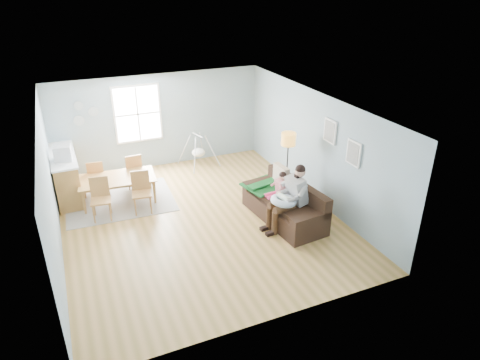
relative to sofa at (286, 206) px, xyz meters
name	(u,v)px	position (x,y,z in m)	size (l,w,h in m)	color
room	(195,119)	(-1.86, 0.72, 2.11)	(8.40, 9.40, 3.90)	olive
window	(138,114)	(-2.46, 4.18, 1.33)	(1.32, 0.08, 1.62)	white
pictures	(341,142)	(1.11, -0.33, 1.53)	(0.05, 1.34, 0.74)	white
wall_plates	(84,113)	(-3.86, 4.19, 1.51)	(0.67, 0.02, 0.66)	#889EA4
sofa	(286,206)	(0.00, 0.00, 0.00)	(1.17, 2.29, 0.89)	black
green_throw	(266,185)	(-0.16, 0.72, 0.25)	(1.01, 0.85, 0.04)	#135323
beige_pillow	(281,176)	(0.17, 0.60, 0.49)	(0.14, 0.52, 0.52)	#C1AC93
father	(290,196)	(-0.10, -0.33, 0.46)	(1.06, 0.52, 1.46)	gray
nursing_pillow	(283,201)	(-0.27, -0.34, 0.38)	(0.57, 0.57, 0.16)	#CBE2FD
infant	(283,197)	(-0.28, -0.31, 0.45)	(0.20, 0.39, 0.14)	white
toddler	(279,187)	(-0.10, 0.20, 0.43)	(0.56, 0.30, 0.86)	silver
floor_lamp	(288,145)	(0.51, 0.93, 1.11)	(0.35, 0.35, 1.72)	black
storage_cube	(299,224)	(-0.06, -0.72, -0.07)	(0.53, 0.49, 0.50)	white
rug	(120,201)	(-3.41, 2.36, -0.31)	(2.58, 1.96, 0.01)	gray
dining_table	(119,190)	(-3.41, 2.36, 0.01)	(1.83, 1.02, 0.64)	olive
chair_sw	(100,195)	(-3.90, 1.75, 0.25)	(0.50, 0.50, 0.99)	#A16737
chair_se	(141,189)	(-2.97, 1.71, 0.25)	(0.51, 0.51, 0.99)	#A16737
chair_nw	(96,175)	(-3.86, 3.02, 0.21)	(0.45, 0.45, 0.92)	#A16737
chair_ne	(133,169)	(-2.91, 2.98, 0.24)	(0.47, 0.47, 0.97)	#A16737
counter	(66,175)	(-4.56, 3.22, 0.26)	(0.62, 2.03, 1.13)	olive
monitor	(62,153)	(-4.53, 2.83, 1.00)	(0.42, 0.40, 0.36)	silver
baby_swing	(198,152)	(-0.89, 3.72, 0.11)	(1.13, 1.15, 0.96)	silver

